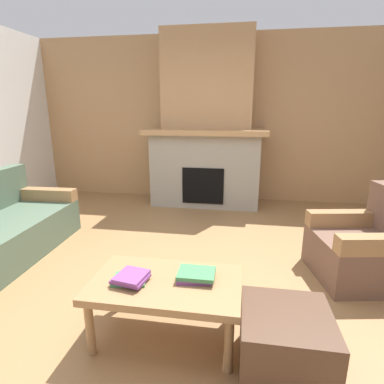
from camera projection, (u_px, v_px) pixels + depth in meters
The scene contains 8 objects.
ground at pixel (170, 287), 2.75m from camera, with size 9.00×9.00×0.00m, color olive.
wall_back_wood_panel at pixel (209, 120), 5.26m from camera, with size 6.00×0.12×2.70m, color tan.
fireplace at pixel (206, 133), 4.95m from camera, with size 1.90×0.82×2.70m.
armchair at pixel (365, 248), 2.85m from camera, with size 0.88×0.88×0.85m.
coffee_table at pixel (166, 288), 2.08m from camera, with size 1.00×0.60×0.43m.
ottoman at pixel (285, 343), 1.83m from camera, with size 0.52×0.52×0.40m, color #4C3323.
book_stack_near_edge at pixel (131, 278), 2.04m from camera, with size 0.26×0.24×0.06m.
book_stack_center at pixel (196, 275), 2.07m from camera, with size 0.26×0.20×0.06m.
Camera 1 is at (0.58, -2.37, 1.54)m, focal length 28.94 mm.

